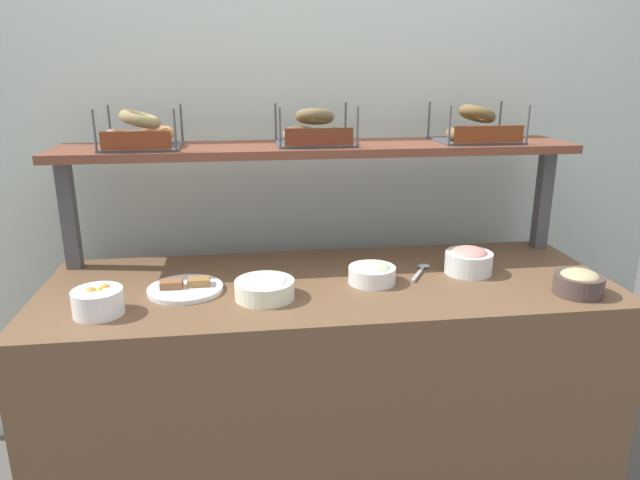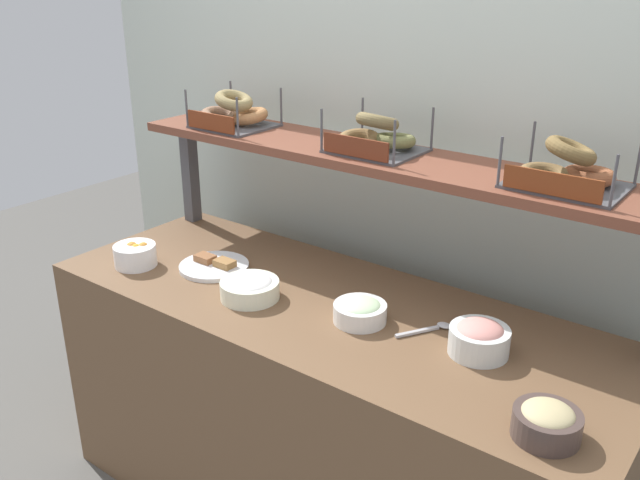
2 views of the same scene
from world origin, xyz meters
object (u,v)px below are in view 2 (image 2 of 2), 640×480
at_px(bowl_hummus, 547,422).
at_px(serving_plate_white, 214,265).
at_px(bowl_scallion_spread, 360,311).
at_px(serving_spoon_near_plate, 432,328).
at_px(bowl_cream_cheese, 250,287).
at_px(bagel_basket_cinnamon_raisin, 567,171).
at_px(bagel_basket_everything, 234,114).
at_px(bagel_basket_poppy, 376,137).
at_px(bowl_fruit_salad, 135,255).
at_px(bowl_lox_spread, 479,338).

distance_m(bowl_hummus, serving_plate_white, 1.27).
relative_size(bowl_scallion_spread, serving_spoon_near_plate, 1.02).
bearing_deg(bowl_hummus, bowl_cream_cheese, 174.03).
relative_size(bowl_scallion_spread, bagel_basket_cinnamon_raisin, 0.53).
relative_size(bowl_cream_cheese, bowl_scallion_spread, 1.18).
height_order(bagel_basket_everything, bagel_basket_cinnamon_raisin, bagel_basket_cinnamon_raisin).
xyz_separation_m(bagel_basket_everything, bagel_basket_cinnamon_raisin, (1.21, 0.02, -0.00)).
height_order(bowl_hummus, serving_spoon_near_plate, bowl_hummus).
xyz_separation_m(bagel_basket_everything, bagel_basket_poppy, (0.61, 0.02, -0.00)).
height_order(bowl_scallion_spread, bagel_basket_everything, bagel_basket_everything).
distance_m(bowl_hummus, bowl_fruit_salad, 1.49).
bearing_deg(bagel_basket_cinnamon_raisin, bowl_cream_cheese, -154.82).
height_order(bowl_cream_cheese, bowl_fruit_salad, bowl_fruit_salad).
bearing_deg(bagel_basket_cinnamon_raisin, bowl_hummus, -69.73).
bearing_deg(serving_spoon_near_plate, bagel_basket_poppy, 148.15).
bearing_deg(bowl_scallion_spread, bowl_cream_cheese, -166.88).
relative_size(bowl_hummus, serving_spoon_near_plate, 0.99).
height_order(serving_plate_white, bagel_basket_everything, bagel_basket_everything).
height_order(bowl_scallion_spread, bagel_basket_poppy, bagel_basket_poppy).
height_order(bowl_hummus, bagel_basket_poppy, bagel_basket_poppy).
relative_size(bowl_lox_spread, serving_spoon_near_plate, 1.06).
height_order(bowl_lox_spread, serving_plate_white, bowl_lox_spread).
bearing_deg(bowl_scallion_spread, bowl_fruit_salad, -170.55).
xyz_separation_m(bowl_hummus, bagel_basket_cinnamon_raisin, (-0.18, 0.49, 0.43)).
bearing_deg(bagel_basket_poppy, bowl_hummus, -31.95).
height_order(serving_spoon_near_plate, bagel_basket_cinnamon_raisin, bagel_basket_cinnamon_raisin).
bearing_deg(serving_plate_white, bowl_fruit_salad, -147.85).
bearing_deg(bowl_lox_spread, bowl_hummus, -40.73).
bearing_deg(bowl_cream_cheese, bowl_scallion_spread, 13.12).
relative_size(bowl_cream_cheese, bagel_basket_everything, 0.70).
bearing_deg(bowl_lox_spread, bagel_basket_cinnamon_raisin, 69.51).
height_order(bowl_hummus, serving_plate_white, bowl_hummus).
distance_m(bowl_cream_cheese, bagel_basket_cinnamon_raisin, 1.00).
height_order(serving_spoon_near_plate, bagel_basket_poppy, bagel_basket_poppy).
relative_size(bowl_hummus, bowl_lox_spread, 0.93).
bearing_deg(bagel_basket_everything, serving_spoon_near_plate, -11.85).
bearing_deg(serving_spoon_near_plate, bagel_basket_everything, 168.15).
bearing_deg(serving_spoon_near_plate, bowl_fruit_salad, -167.96).
relative_size(bagel_basket_poppy, bagel_basket_cinnamon_raisin, 0.92).
height_order(bowl_fruit_salad, bagel_basket_cinnamon_raisin, bagel_basket_cinnamon_raisin).
height_order(bowl_hummus, bowl_fruit_salad, bowl_fruit_salad).
xyz_separation_m(bowl_cream_cheese, bagel_basket_cinnamon_raisin, (0.82, 0.38, 0.44)).
distance_m(bowl_cream_cheese, serving_plate_white, 0.27).
bearing_deg(serving_plate_white, bagel_basket_everything, 117.23).
relative_size(bowl_fruit_salad, serving_plate_white, 0.61).
distance_m(bowl_hummus, serving_spoon_near_plate, 0.51).
xyz_separation_m(serving_plate_white, serving_spoon_near_plate, (0.82, 0.08, -0.00)).
height_order(bowl_lox_spread, bagel_basket_everything, bagel_basket_everything).
bearing_deg(bowl_cream_cheese, bagel_basket_cinnamon_raisin, 25.18).
bearing_deg(serving_spoon_near_plate, bowl_cream_cheese, -163.43).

